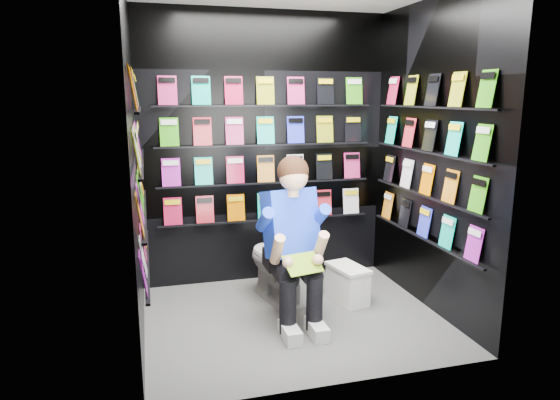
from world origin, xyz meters
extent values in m
plane|color=#5C5C5A|center=(0.00, 0.00, 0.00)|extent=(2.40, 2.40, 0.00)
cube|color=black|center=(0.00, 1.00, 1.30)|extent=(2.40, 0.04, 2.60)
cube|color=black|center=(0.00, -1.00, 1.30)|extent=(2.40, 0.04, 2.60)
cube|color=black|center=(-1.20, 0.00, 1.30)|extent=(0.04, 2.00, 2.60)
cube|color=black|center=(1.20, 0.00, 1.30)|extent=(0.04, 2.00, 2.60)
imported|color=white|center=(-0.02, 0.43, 0.37)|extent=(0.57, 0.82, 0.73)
cube|color=white|center=(0.57, 0.22, 0.15)|extent=(0.30, 0.43, 0.30)
cube|color=white|center=(0.57, 0.22, 0.31)|extent=(0.32, 0.46, 0.03)
cube|color=#189323|center=(-0.02, -0.30, 0.58)|extent=(0.31, 0.22, 0.12)
camera|label=1|loc=(-1.11, -3.69, 1.81)|focal=32.00mm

